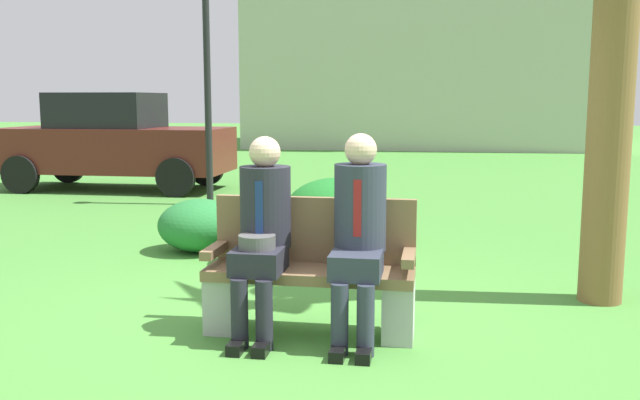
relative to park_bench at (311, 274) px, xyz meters
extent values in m
plane|color=#458635|center=(-0.18, 0.21, -0.40)|extent=(80.00, 80.00, 0.00)
cube|color=brown|center=(0.00, -0.05, 0.02)|extent=(1.39, 0.44, 0.07)
cube|color=brown|center=(0.00, 0.14, 0.28)|extent=(1.39, 0.06, 0.45)
cube|color=brown|center=(-0.65, -0.05, 0.15)|extent=(0.08, 0.44, 0.06)
cube|color=brown|center=(0.65, -0.05, 0.15)|extent=(0.08, 0.44, 0.06)
cube|color=#B4B4B4|center=(-0.59, -0.05, -0.21)|extent=(0.20, 0.37, 0.38)
cube|color=#B4B4B4|center=(0.59, -0.05, -0.21)|extent=(0.20, 0.37, 0.38)
cube|color=#23232D|center=(-0.31, -0.22, 0.13)|extent=(0.32, 0.38, 0.16)
cylinder|color=#23232D|center=(-0.39, -0.41, -0.17)|extent=(0.11, 0.11, 0.45)
cylinder|color=#23232D|center=(-0.23, -0.41, -0.17)|extent=(0.11, 0.11, 0.45)
cube|color=black|center=(-0.39, -0.47, -0.36)|extent=(0.09, 0.22, 0.07)
cube|color=black|center=(-0.23, -0.47, -0.36)|extent=(0.09, 0.22, 0.07)
cylinder|color=#23232D|center=(-0.31, -0.03, 0.45)|extent=(0.34, 0.34, 0.54)
cube|color=navy|center=(-0.31, -0.20, 0.47)|extent=(0.05, 0.01, 0.35)
sphere|color=beige|center=(-0.31, -0.03, 0.82)|extent=(0.21, 0.21, 0.21)
cylinder|color=#4F4F4F|center=(-0.31, -0.24, 0.26)|extent=(0.24, 0.24, 0.09)
cube|color=#2D3342|center=(0.33, -0.22, 0.13)|extent=(0.32, 0.38, 0.16)
cylinder|color=#2D3342|center=(0.25, -0.41, -0.17)|extent=(0.11, 0.11, 0.45)
cylinder|color=#2D3342|center=(0.41, -0.41, -0.17)|extent=(0.11, 0.11, 0.45)
cube|color=black|center=(0.25, -0.47, -0.36)|extent=(0.09, 0.22, 0.07)
cube|color=black|center=(0.41, -0.47, -0.36)|extent=(0.09, 0.22, 0.07)
cylinder|color=#2D3342|center=(0.33, -0.03, 0.47)|extent=(0.34, 0.34, 0.57)
cube|color=maroon|center=(0.33, -0.20, 0.49)|extent=(0.05, 0.01, 0.36)
sphere|color=beige|center=(0.33, -0.03, 0.84)|extent=(0.21, 0.21, 0.21)
cylinder|color=brown|center=(2.10, 1.06, 1.70)|extent=(0.33, 0.33, 4.20)
ellipsoid|color=#307120|center=(-0.61, 1.84, -0.08)|extent=(1.01, 0.92, 0.63)
ellipsoid|color=#267434|center=(-1.58, 2.25, -0.12)|extent=(0.87, 0.80, 0.55)
ellipsoid|color=#207528|center=(-0.25, 2.92, -0.04)|extent=(1.15, 1.05, 0.72)
cube|color=#591E19|center=(-4.70, 6.80, 0.30)|extent=(3.91, 1.60, 0.76)
cube|color=black|center=(-4.85, 6.80, 0.98)|extent=(1.71, 1.38, 0.60)
cylinder|color=black|center=(-3.34, 7.59, -0.08)|extent=(0.64, 0.15, 0.64)
cylinder|color=black|center=(-3.33, 6.03, -0.08)|extent=(0.64, 0.15, 0.64)
cylinder|color=black|center=(-6.07, 7.56, -0.08)|extent=(0.64, 0.15, 0.64)
cylinder|color=black|center=(-6.06, 6.00, -0.08)|extent=(0.64, 0.15, 0.64)
cylinder|color=black|center=(-2.51, 5.32, 1.15)|extent=(0.10, 0.10, 3.09)
camera|label=1|loc=(0.81, -4.44, 1.16)|focal=38.60mm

